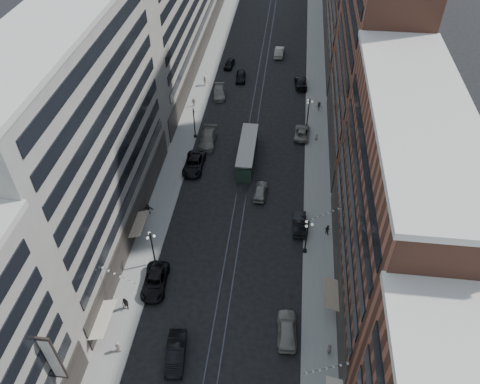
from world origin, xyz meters
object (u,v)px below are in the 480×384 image
at_px(pedestrian_4, 329,349).
at_px(pedestrian_8, 316,137).
at_px(car_extra_1, 208,139).
at_px(car_13, 241,76).
at_px(pedestrian_7, 327,230).
at_px(pedestrian_2, 126,304).
at_px(lamppost_sw_mid, 194,122).
at_px(pedestrian_1, 118,347).
at_px(car_12, 301,82).
at_px(car_4, 287,329).
at_px(lamppost_sw_far, 152,247).
at_px(car_8, 219,93).
at_px(car_2, 155,282).
at_px(car_5, 176,353).
at_px(car_14, 279,52).
at_px(lamppost_se_mid, 308,112).
at_px(car_7, 194,164).
at_px(lamppost_se_far, 307,236).
at_px(streetcar, 247,153).
at_px(car_9, 229,64).
at_px(pedestrian_6, 194,102).
at_px(car_extra_0, 260,191).
at_px(pedestrian_5, 148,209).
at_px(car_11, 302,133).
at_px(car_10, 299,223).
at_px(pedestrian_extra_0, 205,81).

xyz_separation_m(pedestrian_4, pedestrian_8, (-1.11, 37.80, 0.02)).
bearing_deg(car_extra_1, car_13, 80.97).
bearing_deg(pedestrian_7, pedestrian_2, 73.79).
xyz_separation_m(lamppost_sw_mid, pedestrian_1, (-0.90, -38.93, -2.19)).
bearing_deg(car_12, car_4, 84.32).
xyz_separation_m(lamppost_sw_far, car_8, (2.09, 40.56, -2.33)).
bearing_deg(car_2, car_5, -66.77).
height_order(car_5, car_14, car_5).
distance_m(car_4, pedestrian_4, 4.84).
distance_m(pedestrian_2, car_extra_1, 32.72).
bearing_deg(car_12, lamppost_sw_far, 64.49).
relative_size(lamppost_sw_far, car_2, 0.94).
relative_size(car_14, pedestrian_8, 3.40).
bearing_deg(lamppost_sw_far, car_12, 69.59).
distance_m(lamppost_se_mid, car_8, 18.57).
distance_m(lamppost_sw_mid, car_7, 8.42).
bearing_deg(car_4, lamppost_se_far, -101.96).
xyz_separation_m(car_4, car_14, (-4.28, 66.36, -0.02)).
height_order(streetcar, car_13, streetcar).
xyz_separation_m(car_12, pedestrian_7, (4.14, -38.59, 0.11)).
relative_size(lamppost_sw_far, pedestrian_2, 3.08).
bearing_deg(car_9, lamppost_sw_far, -85.97).
bearing_deg(car_2, pedestrian_6, 90.38).
bearing_deg(car_13, car_extra_0, -82.06).
height_order(pedestrian_1, car_14, car_14).
xyz_separation_m(lamppost_sw_far, car_7, (1.32, 18.99, -2.24)).
bearing_deg(car_4, pedestrian_7, -110.26).
height_order(lamppost_sw_mid, pedestrian_5, lamppost_sw_mid).
height_order(lamppost_se_far, car_12, lamppost_se_far).
relative_size(car_13, pedestrian_5, 2.71).
height_order(car_5, car_11, car_5).
bearing_deg(car_13, pedestrian_8, -55.86).
bearing_deg(car_2, car_12, 68.00).
distance_m(lamppost_se_far, pedestrian_8, 24.22).
bearing_deg(pedestrian_2, car_10, 54.93).
bearing_deg(lamppost_sw_far, car_extra_1, 84.65).
bearing_deg(car_9, car_extra_0, -69.31).
bearing_deg(car_2, pedestrian_8, 54.90).
relative_size(car_5, pedestrian_7, 3.52).
relative_size(pedestrian_2, car_extra_1, 0.29).
bearing_deg(car_12, car_11, 86.53).
height_order(car_12, car_extra_0, car_12).
bearing_deg(streetcar, car_5, -96.63).
bearing_deg(pedestrian_1, pedestrian_extra_0, -95.30).
height_order(lamppost_se_mid, car_4, lamppost_se_mid).
bearing_deg(car_13, pedestrian_4, -77.89).
xyz_separation_m(lamppost_se_mid, car_8, (-16.31, 8.56, -2.33)).
bearing_deg(lamppost_se_far, car_7, 138.73).
bearing_deg(pedestrian_extra_0, car_13, -126.78).
bearing_deg(pedestrian_8, pedestrian_extra_0, -58.09).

